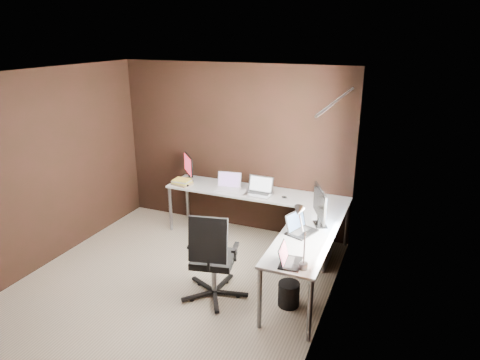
# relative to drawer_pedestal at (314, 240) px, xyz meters

# --- Properties ---
(room) EXTENTS (3.60, 3.60, 2.50)m
(room) POSITION_rel_drawer_pedestal_xyz_m (-1.09, -1.08, 0.98)
(room) COLOR #BCAD92
(room) RESTS_ON ground
(desk) EXTENTS (2.65, 2.25, 0.73)m
(desk) POSITION_rel_drawer_pedestal_xyz_m (-0.59, -0.11, 0.38)
(desk) COLOR silver
(desk) RESTS_ON ground
(drawer_pedestal) EXTENTS (0.42, 0.50, 0.60)m
(drawer_pedestal) POSITION_rel_drawer_pedestal_xyz_m (0.00, 0.00, 0.00)
(drawer_pedestal) COLOR silver
(drawer_pedestal) RESTS_ON ground
(monitor_left) EXTENTS (0.32, 0.35, 0.40)m
(monitor_left) POSITION_rel_drawer_pedestal_xyz_m (-2.09, 0.43, 0.65)
(monitor_left) COLOR black
(monitor_left) RESTS_ON desk
(monitor_right) EXTENTS (0.26, 0.52, 0.46)m
(monitor_right) POSITION_rel_drawer_pedestal_xyz_m (0.13, -0.42, 0.69)
(monitor_right) COLOR black
(monitor_right) RESTS_ON desk
(laptop_white) EXTENTS (0.38, 0.30, 0.23)m
(laptop_white) POSITION_rel_drawer_pedestal_xyz_m (-1.36, 0.30, 0.48)
(laptop_white) COLOR silver
(laptop_white) RESTS_ON desk
(laptop_silver) EXTENTS (0.38, 0.27, 0.25)m
(laptop_silver) POSITION_rel_drawer_pedestal_xyz_m (-0.88, 0.28, 0.48)
(laptop_silver) COLOR silver
(laptop_silver) RESTS_ON desk
(laptop_black_big) EXTENTS (0.35, 0.41, 0.23)m
(laptop_black_big) POSITION_rel_drawer_pedestal_xyz_m (-0.03, -0.68, 0.48)
(laptop_black_big) COLOR black
(laptop_black_big) RESTS_ON desk
(laptop_black_small) EXTENTS (0.24, 0.31, 0.20)m
(laptop_black_small) POSITION_rel_drawer_pedestal_xyz_m (0.05, -1.41, 0.47)
(laptop_black_small) COLOR black
(laptop_black_small) RESTS_ON desk
(book_stack) EXTENTS (0.30, 0.26, 0.09)m
(book_stack) POSITION_rel_drawer_pedestal_xyz_m (-2.08, 0.20, 0.47)
(book_stack) COLOR #9C7A54
(book_stack) RESTS_ON desk
(mouse_left) EXTENTS (0.09, 0.06, 0.04)m
(mouse_left) POSITION_rel_drawer_pedestal_xyz_m (-1.98, 0.15, 0.45)
(mouse_left) COLOR black
(mouse_left) RESTS_ON desk
(mouse_corner) EXTENTS (0.09, 0.06, 0.03)m
(mouse_corner) POSITION_rel_drawer_pedestal_xyz_m (-0.50, 0.26, 0.45)
(mouse_corner) COLOR black
(mouse_corner) RESTS_ON desk
(desk_lamp) EXTENTS (0.20, 0.23, 0.62)m
(desk_lamp) POSITION_rel_drawer_pedestal_xyz_m (0.15, -1.39, 0.82)
(desk_lamp) COLOR slate
(desk_lamp) RESTS_ON desk
(office_chair) EXTENTS (0.60, 0.62, 1.07)m
(office_chair) POSITION_rel_drawer_pedestal_xyz_m (-0.87, -1.25, 0.01)
(office_chair) COLOR black
(office_chair) RESTS_ON ground
(wastebasket) EXTENTS (0.28, 0.28, 0.28)m
(wastebasket) POSITION_rel_drawer_pedestal_xyz_m (-0.02, -1.07, -0.16)
(wastebasket) COLOR black
(wastebasket) RESTS_ON ground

